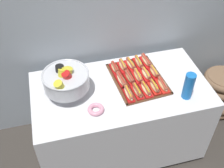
% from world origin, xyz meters
% --- Properties ---
extents(ground_plane, '(10.00, 10.00, 0.00)m').
position_xyz_m(ground_plane, '(0.00, 0.00, 0.00)').
color(ground_plane, '#38332D').
extents(back_wall, '(6.00, 0.10, 2.60)m').
position_xyz_m(back_wall, '(0.00, 0.53, 1.30)').
color(back_wall, '#9EA8B2').
rests_on(back_wall, ground_plane).
extents(buffet_table, '(1.47, 0.78, 0.78)m').
position_xyz_m(buffet_table, '(0.00, 0.00, 0.41)').
color(buffet_table, silver).
rests_on(buffet_table, ground_plane).
extents(floor_vase, '(0.48, 0.48, 0.96)m').
position_xyz_m(floor_vase, '(1.18, 0.21, 0.23)').
color(floor_vase, brown).
rests_on(floor_vase, ground_plane).
extents(serving_tray, '(0.44, 0.55, 0.01)m').
position_xyz_m(serving_tray, '(0.17, 0.07, 0.79)').
color(serving_tray, '#56331E').
rests_on(serving_tray, buffet_table).
extents(hot_dog_0, '(0.06, 0.18, 0.06)m').
position_xyz_m(hot_dog_0, '(0.03, -0.11, 0.81)').
color(hot_dog_0, '#B21414').
rests_on(hot_dog_0, serving_tray).
extents(hot_dog_1, '(0.07, 0.17, 0.06)m').
position_xyz_m(hot_dog_1, '(0.11, -0.10, 0.82)').
color(hot_dog_1, red).
rests_on(hot_dog_1, serving_tray).
extents(hot_dog_2, '(0.08, 0.18, 0.06)m').
position_xyz_m(hot_dog_2, '(0.18, -0.10, 0.81)').
color(hot_dog_2, red).
rests_on(hot_dog_2, serving_tray).
extents(hot_dog_3, '(0.07, 0.16, 0.06)m').
position_xyz_m(hot_dog_3, '(0.25, -0.09, 0.82)').
color(hot_dog_3, red).
rests_on(hot_dog_3, serving_tray).
extents(hot_dog_4, '(0.07, 0.17, 0.06)m').
position_xyz_m(hot_dog_4, '(0.33, -0.09, 0.82)').
color(hot_dog_4, red).
rests_on(hot_dog_4, serving_tray).
extents(hot_dog_5, '(0.08, 0.19, 0.06)m').
position_xyz_m(hot_dog_5, '(0.02, 0.06, 0.82)').
color(hot_dog_5, '#B21414').
rests_on(hot_dog_5, serving_tray).
extents(hot_dog_6, '(0.08, 0.17, 0.07)m').
position_xyz_m(hot_dog_6, '(0.09, 0.06, 0.82)').
color(hot_dog_6, '#B21414').
rests_on(hot_dog_6, serving_tray).
extents(hot_dog_7, '(0.07, 0.17, 0.06)m').
position_xyz_m(hot_dog_7, '(0.17, 0.07, 0.82)').
color(hot_dog_7, red).
rests_on(hot_dog_7, serving_tray).
extents(hot_dog_8, '(0.08, 0.16, 0.06)m').
position_xyz_m(hot_dog_8, '(0.24, 0.07, 0.82)').
color(hot_dog_8, red).
rests_on(hot_dog_8, serving_tray).
extents(hot_dog_9, '(0.07, 0.15, 0.06)m').
position_xyz_m(hot_dog_9, '(0.32, 0.08, 0.82)').
color(hot_dog_9, '#B21414').
rests_on(hot_dog_9, serving_tray).
extents(hot_dog_10, '(0.07, 0.16, 0.06)m').
position_xyz_m(hot_dog_10, '(0.01, 0.22, 0.82)').
color(hot_dog_10, '#B21414').
rests_on(hot_dog_10, serving_tray).
extents(hot_dog_11, '(0.07, 0.16, 0.06)m').
position_xyz_m(hot_dog_11, '(0.08, 0.23, 0.82)').
color(hot_dog_11, red).
rests_on(hot_dog_11, serving_tray).
extents(hot_dog_12, '(0.08, 0.17, 0.06)m').
position_xyz_m(hot_dog_12, '(0.16, 0.23, 0.82)').
color(hot_dog_12, red).
rests_on(hot_dog_12, serving_tray).
extents(hot_dog_13, '(0.06, 0.18, 0.06)m').
position_xyz_m(hot_dog_13, '(0.23, 0.24, 0.82)').
color(hot_dog_13, red).
rests_on(hot_dog_13, serving_tray).
extents(hot_dog_14, '(0.08, 0.19, 0.06)m').
position_xyz_m(hot_dog_14, '(0.31, 0.24, 0.82)').
color(hot_dog_14, red).
rests_on(hot_dog_14, serving_tray).
extents(punch_bowl, '(0.36, 0.36, 0.27)m').
position_xyz_m(punch_bowl, '(-0.43, 0.04, 0.94)').
color(punch_bowl, silver).
rests_on(punch_bowl, buffet_table).
extents(cup_stack, '(0.08, 0.08, 0.23)m').
position_xyz_m(cup_stack, '(0.48, -0.23, 0.90)').
color(cup_stack, blue).
rests_on(cup_stack, buffet_table).
extents(donut, '(0.13, 0.13, 0.03)m').
position_xyz_m(donut, '(-0.25, -0.19, 0.80)').
color(donut, pink).
rests_on(donut, buffet_table).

